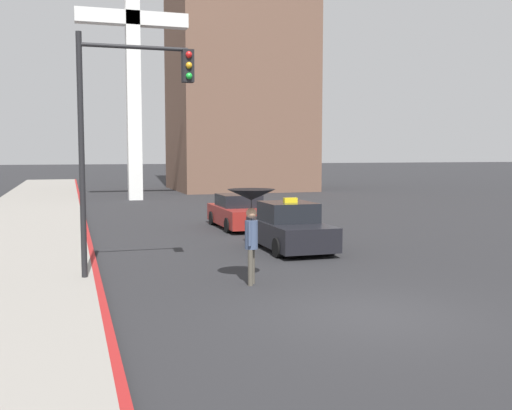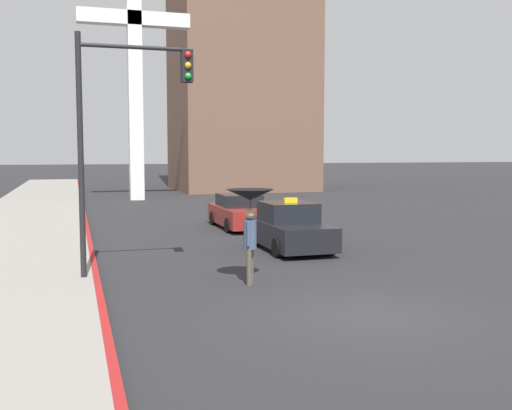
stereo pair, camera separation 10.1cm
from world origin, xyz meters
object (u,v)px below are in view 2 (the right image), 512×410
at_px(traffic_light, 124,113).
at_px(sedan_red, 240,212).
at_px(pedestrian_with_umbrella, 250,206).
at_px(taxi, 290,228).
at_px(monument_cross, 135,58).

bearing_deg(traffic_light, sedan_red, 58.93).
bearing_deg(pedestrian_with_umbrella, taxi, -1.49).
xyz_separation_m(pedestrian_with_umbrella, monument_cross, (0.04, 26.73, 7.40)).
relative_size(taxi, pedestrian_with_umbrella, 1.76).
bearing_deg(sedan_red, traffic_light, 58.93).
distance_m(sedan_red, traffic_light, 11.01).
xyz_separation_m(taxi, traffic_light, (-5.43, -3.08, 3.40)).
bearing_deg(pedestrian_with_umbrella, sedan_red, 14.78).
xyz_separation_m(taxi, pedestrian_with_umbrella, (-2.67, -4.55, 1.18)).
relative_size(sedan_red, pedestrian_with_umbrella, 1.90).
xyz_separation_m(taxi, monument_cross, (-2.63, 22.18, 8.59)).
height_order(pedestrian_with_umbrella, monument_cross, monument_cross).
distance_m(traffic_light, monument_cross, 25.94).
height_order(traffic_light, monument_cross, monument_cross).
xyz_separation_m(pedestrian_with_umbrella, traffic_light, (-2.76, 1.46, 2.22)).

